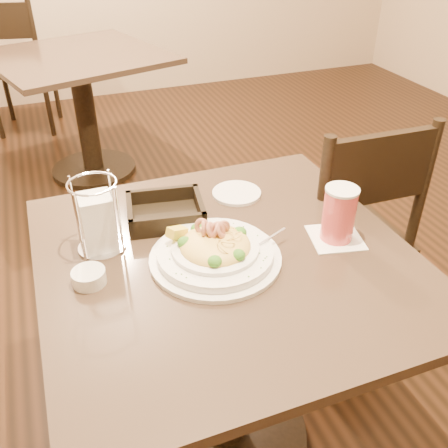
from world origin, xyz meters
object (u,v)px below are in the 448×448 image
object	(u,v)px
background_table	(83,94)
napkin_caddy	(98,221)
dining_chair_near	(343,230)
main_table	(227,323)
butter_ramekin	(89,277)
side_plate	(237,193)
pasta_bowl	(215,250)
drink_glass	(339,214)
dining_chair_far	(17,63)
bread_basket	(166,213)

from	to	relation	value
background_table	napkin_caddy	xyz separation A→B (m)	(-0.17, -1.91, 0.31)
dining_chair_near	napkin_caddy	size ratio (longest dim) A/B	4.93
main_table	butter_ramekin	distance (m)	0.41
napkin_caddy	side_plate	distance (m)	0.44
background_table	side_plate	world-z (taller)	side_plate
side_plate	dining_chair_near	bearing A→B (deg)	2.02
pasta_bowl	main_table	bearing A→B (deg)	12.42
butter_ramekin	drink_glass	bearing A→B (deg)	-4.23
main_table	dining_chair_far	bearing A→B (deg)	98.85
main_table	butter_ramekin	bearing A→B (deg)	177.54
side_plate	main_table	bearing A→B (deg)	-116.61
drink_glass	dining_chair_near	bearing A→B (deg)	50.81
main_table	drink_glass	world-z (taller)	drink_glass
napkin_caddy	bread_basket	bearing A→B (deg)	20.70
background_table	drink_glass	xyz separation A→B (m)	(0.40, -2.08, 0.30)
pasta_bowl	dining_chair_near	bearing A→B (deg)	26.69
pasta_bowl	bread_basket	xyz separation A→B (m)	(-0.06, 0.22, -0.01)
dining_chair_near	dining_chair_far	world-z (taller)	same
drink_glass	butter_ramekin	distance (m)	0.62
dining_chair_far	bread_basket	xyz separation A→B (m)	(0.36, -2.69, 0.26)
dining_chair_far	drink_glass	distance (m)	3.04
side_plate	dining_chair_far	bearing A→B (deg)	102.57
dining_chair_near	pasta_bowl	distance (m)	0.70
napkin_caddy	background_table	bearing A→B (deg)	84.98
background_table	butter_ramekin	bearing A→B (deg)	-96.07
side_plate	butter_ramekin	xyz separation A→B (m)	(-0.47, -0.26, 0.01)
dining_chair_far	drink_glass	size ratio (longest dim) A/B	6.02
dining_chair_near	side_plate	world-z (taller)	dining_chair_near
dining_chair_near	dining_chair_far	bearing A→B (deg)	-67.72
dining_chair_far	napkin_caddy	distance (m)	2.78
side_plate	bread_basket	bearing A→B (deg)	-165.92
bread_basket	side_plate	world-z (taller)	bread_basket
main_table	background_table	size ratio (longest dim) A/B	0.81
main_table	pasta_bowl	bearing A→B (deg)	-167.58
side_plate	butter_ramekin	distance (m)	0.53
pasta_bowl	napkin_caddy	xyz separation A→B (m)	(-0.25, 0.15, 0.05)
dining_chair_far	pasta_bowl	distance (m)	2.95
main_table	side_plate	size ratio (longest dim) A/B	6.24
background_table	bread_basket	distance (m)	1.86
drink_glass	bread_basket	world-z (taller)	drink_glass
main_table	dining_chair_far	distance (m)	2.94
background_table	napkin_caddy	world-z (taller)	napkin_caddy
bread_basket	butter_ramekin	xyz separation A→B (m)	(-0.23, -0.20, -0.00)
dining_chair_far	drink_glass	xyz separation A→B (m)	(0.74, -2.93, 0.31)
background_table	dining_chair_near	size ratio (longest dim) A/B	1.20
dining_chair_near	bread_basket	distance (m)	0.70
dining_chair_near	butter_ramekin	xyz separation A→B (m)	(-0.88, -0.27, 0.25)
main_table	napkin_caddy	world-z (taller)	napkin_caddy
background_table	dining_chair_far	bearing A→B (deg)	111.71
pasta_bowl	side_plate	xyz separation A→B (m)	(0.17, 0.28, -0.03)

